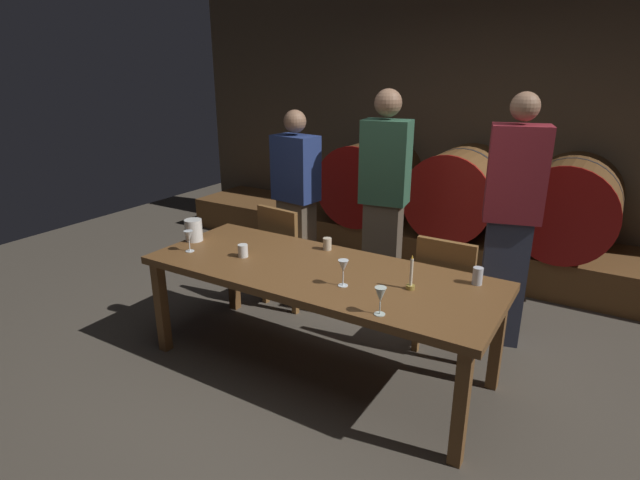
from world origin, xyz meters
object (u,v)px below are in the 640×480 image
object	(u,v)px
wine_barrel_right	(569,205)
cup_left	(243,251)
wine_glass_left	(189,237)
wine_glass_center	(343,267)
cup_right	(478,276)
chair_right	(447,290)
pitcher	(194,230)
wine_barrel_center	(460,191)
wine_glass_right	(380,296)
cup_center	(327,244)
wine_barrel_left	(372,180)
candle_center	(411,280)
guest_left	(296,202)
dining_table	(319,279)
guest_center	(384,197)
chair_left	(287,251)
guest_right	(510,222)

from	to	relation	value
wine_barrel_right	cup_left	distance (m)	3.00
wine_glass_left	cup_left	bearing A→B (deg)	16.23
wine_glass_center	cup_right	bearing A→B (deg)	33.10
wine_barrel_right	chair_right	distance (m)	1.82
pitcher	wine_barrel_center	bearing A→B (deg)	61.27
wine_barrel_center	wine_glass_right	distance (m)	2.74
chair_right	wine_glass_left	bearing A→B (deg)	27.69
chair_right	wine_glass_center	size ratio (longest dim) A/B	5.37
pitcher	wine_glass_right	distance (m)	1.72
cup_center	cup_right	bearing A→B (deg)	-2.40
wine_barrel_center	pitcher	bearing A→B (deg)	-118.73
wine_barrel_right	chair_right	xyz separation A→B (m)	(-0.54, -1.71, -0.29)
wine_barrel_right	cup_left	size ratio (longest dim) A/B	10.95
wine_barrel_left	cup_center	world-z (taller)	wine_barrel_left
wine_barrel_center	pitcher	size ratio (longest dim) A/B	5.92
pitcher	candle_center	bearing A→B (deg)	0.95
chair_right	pitcher	distance (m)	1.89
guest_left	dining_table	bearing A→B (deg)	137.56
pitcher	guest_center	bearing A→B (deg)	50.19
chair_left	wine_glass_left	size ratio (longest dim) A/B	5.81
guest_center	guest_right	distance (m)	1.05
guest_center	wine_glass_center	size ratio (longest dim) A/B	10.97
candle_center	cup_center	xyz separation A→B (m)	(-0.75, 0.32, -0.02)
pitcher	wine_glass_left	bearing A→B (deg)	-53.12
wine_glass_center	candle_center	bearing A→B (deg)	24.76
guest_left	guest_right	distance (m)	1.81
wine_glass_left	wine_glass_center	size ratio (longest dim) A/B	0.92
wine_glass_center	cup_left	world-z (taller)	wine_glass_center
guest_center	wine_barrel_center	bearing A→B (deg)	-113.08
wine_glass_right	cup_right	distance (m)	0.74
dining_table	cup_left	world-z (taller)	cup_left
dining_table	wine_glass_right	xyz separation A→B (m)	(0.60, -0.36, 0.18)
wine_glass_right	wine_glass_center	bearing A→B (deg)	147.48
guest_center	wine_glass_right	world-z (taller)	guest_center
wine_barrel_center	guest_left	bearing A→B (deg)	-128.52
wine_barrel_left	chair_left	size ratio (longest dim) A/B	1.09
wine_barrel_center	candle_center	world-z (taller)	wine_barrel_center
dining_table	guest_right	bearing A→B (deg)	46.91
wine_barrel_center	chair_left	size ratio (longest dim) A/B	1.09
chair_right	guest_center	bearing A→B (deg)	-35.76
wine_glass_left	chair_right	bearing A→B (deg)	27.45
candle_center	guest_left	bearing A→B (deg)	145.96
wine_barrel_left	cup_center	bearing A→B (deg)	-72.79
wine_barrel_left	cup_center	xyz separation A→B (m)	(0.62, -2.02, -0.01)
wine_barrel_center	dining_table	bearing A→B (deg)	-95.12
guest_left	cup_center	bearing A→B (deg)	144.21
chair_right	candle_center	distance (m)	0.69
wine_barrel_right	wine_glass_left	size ratio (longest dim) A/B	6.33
wine_barrel_right	pitcher	xyz separation A→B (m)	(-2.29, -2.36, 0.03)
candle_center	cup_right	distance (m)	0.42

